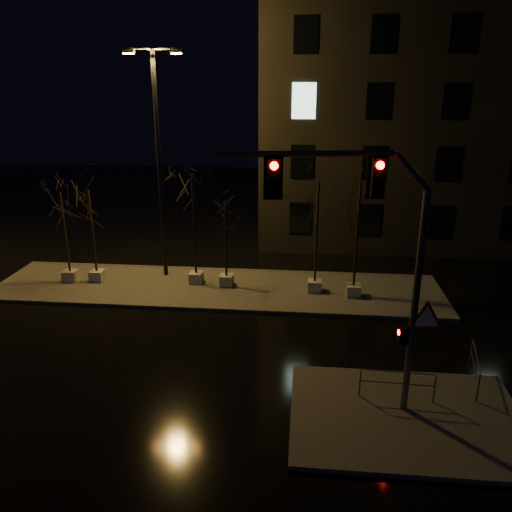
# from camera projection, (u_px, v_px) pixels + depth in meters

# --- Properties ---
(ground) EXTENTS (90.00, 90.00, 0.00)m
(ground) POSITION_uv_depth(u_px,v_px,m) (190.00, 349.00, 19.11)
(ground) COLOR black
(ground) RESTS_ON ground
(median) EXTENTS (22.00, 5.00, 0.15)m
(median) POSITION_uv_depth(u_px,v_px,m) (217.00, 288.00, 24.74)
(median) COLOR #47443F
(median) RESTS_ON ground
(sidewalk_corner) EXTENTS (7.00, 5.00, 0.15)m
(sidewalk_corner) POSITION_uv_depth(u_px,v_px,m) (407.00, 417.00, 15.09)
(sidewalk_corner) COLOR #47443F
(sidewalk_corner) RESTS_ON ground
(building) EXTENTS (25.00, 12.00, 15.00)m
(building) POSITION_uv_depth(u_px,v_px,m) (459.00, 120.00, 32.32)
(building) COLOR black
(building) RESTS_ON ground
(tree_0) EXTENTS (1.80, 1.80, 4.68)m
(tree_0) POSITION_uv_depth(u_px,v_px,m) (62.00, 213.00, 24.28)
(tree_0) COLOR #AFABA3
(tree_0) RESTS_ON median
(tree_1) EXTENTS (1.80, 1.80, 4.79)m
(tree_1) POSITION_uv_depth(u_px,v_px,m) (90.00, 211.00, 24.27)
(tree_1) COLOR #AFABA3
(tree_1) RESTS_ON median
(tree_2) EXTENTS (1.80, 1.80, 5.66)m
(tree_2) POSITION_uv_depth(u_px,v_px,m) (193.00, 199.00, 23.81)
(tree_2) COLOR #AFABA3
(tree_2) RESTS_ON median
(tree_3) EXTENTS (1.80, 1.80, 4.41)m
(tree_3) POSITION_uv_depth(u_px,v_px,m) (225.00, 220.00, 23.77)
(tree_3) COLOR #AFABA3
(tree_3) RESTS_ON median
(tree_4) EXTENTS (1.80, 1.80, 5.51)m
(tree_4) POSITION_uv_depth(u_px,v_px,m) (318.00, 207.00, 22.80)
(tree_4) COLOR #AFABA3
(tree_4) RESTS_ON median
(tree_5) EXTENTS (1.80, 1.80, 5.57)m
(tree_5) POSITION_uv_depth(u_px,v_px,m) (359.00, 209.00, 22.24)
(tree_5) COLOR #AFABA3
(tree_5) RESTS_ON median
(traffic_signal_mast) EXTENTS (6.40, 0.91, 7.86)m
(traffic_signal_mast) POSITION_uv_depth(u_px,v_px,m) (375.00, 250.00, 13.67)
(traffic_signal_mast) COLOR #515358
(traffic_signal_mast) RESTS_ON sidewalk_corner
(streetlight_main) EXTENTS (2.77, 0.53, 11.09)m
(streetlight_main) POSITION_uv_depth(u_px,v_px,m) (158.00, 152.00, 24.20)
(streetlight_main) COLOR black
(streetlight_main) RESTS_ON median
(guard_rail_a) EXTENTS (2.33, 0.17, 1.01)m
(guard_rail_a) POSITION_uv_depth(u_px,v_px,m) (397.00, 381.00, 15.64)
(guard_rail_a) COLOR #515358
(guard_rail_a) RESTS_ON sidewalk_corner
(guard_rail_b) EXTENTS (0.48, 2.22, 1.07)m
(guard_rail_b) POSITION_uv_depth(u_px,v_px,m) (475.00, 365.00, 16.49)
(guard_rail_b) COLOR #515358
(guard_rail_b) RESTS_ON sidewalk_corner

